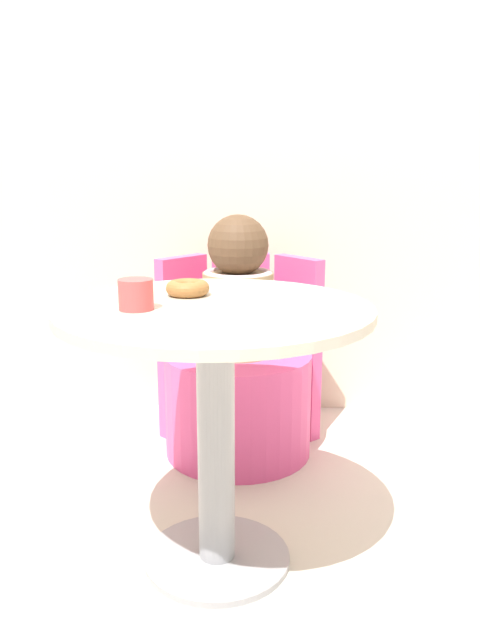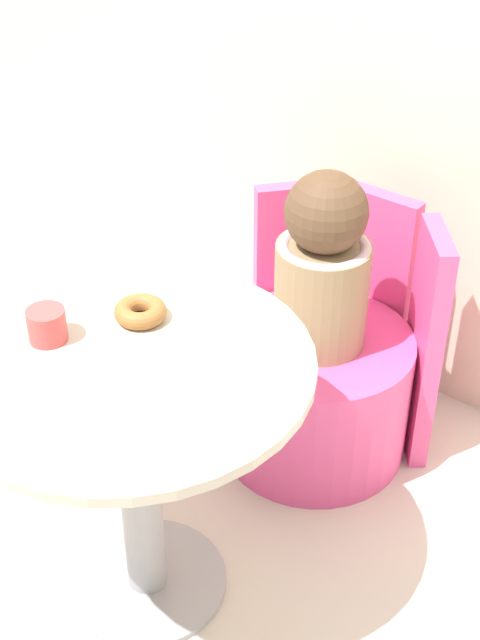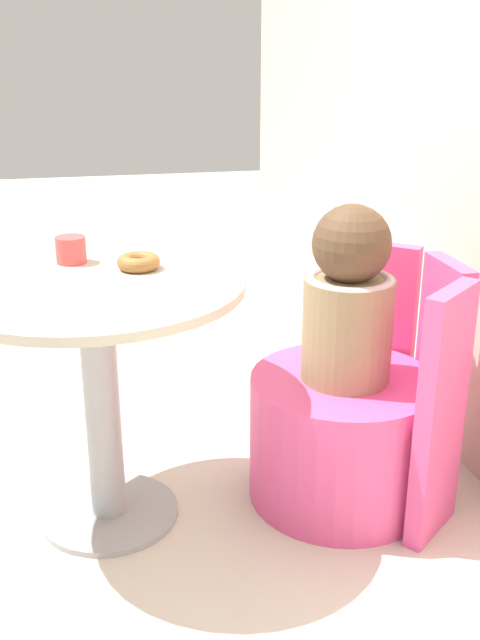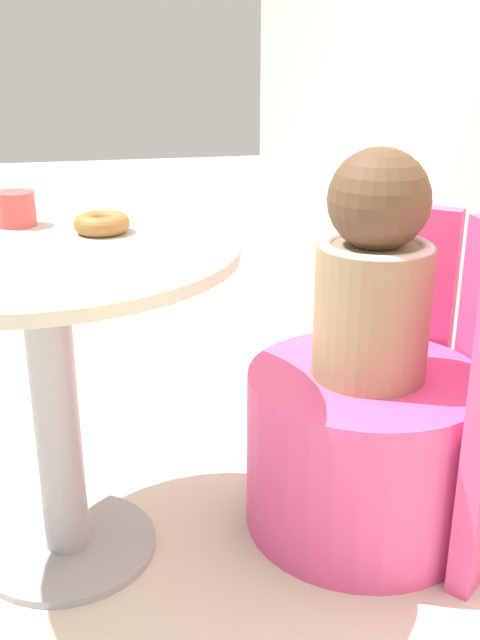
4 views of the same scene
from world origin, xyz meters
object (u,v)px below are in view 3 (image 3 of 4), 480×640
round_table (98,346)px  cup (71,250)px  tub_chair (341,437)px  child_figure (349,300)px  donut (139,262)px

round_table → cup: (-0.18, -0.05, 0.22)m
tub_chair → child_figure: 0.43m
round_table → tub_chair: size_ratio=1.45×
child_figure → cup: bearing=-106.2°
round_table → donut: size_ratio=6.76×
child_figure → donut: child_figure is taller
round_table → child_figure: child_figure is taller
round_table → donut: 0.25m
cup → child_figure: bearing=73.8°
child_figure → cup: size_ratio=6.02×
round_table → tub_chair: 0.76m
cup → donut: bearing=60.0°
round_table → tub_chair: round_table is taller
child_figure → donut: (-0.11, -0.56, 0.11)m
tub_chair → cup: (-0.21, -0.74, 0.56)m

